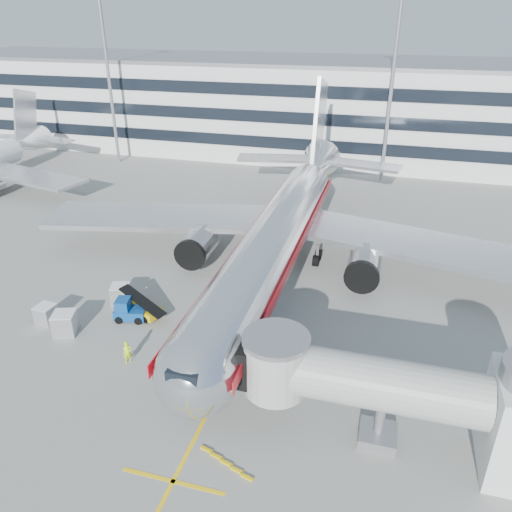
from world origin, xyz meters
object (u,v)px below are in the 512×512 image
(baggage_tug, at_px, (128,311))
(cargo_container_left, at_px, (46,314))
(ramp_worker, at_px, (127,352))
(cargo_container_right, at_px, (121,294))
(cargo_container_front, at_px, (65,323))
(belt_loader, at_px, (139,307))
(main_jet, at_px, (282,229))

(baggage_tug, bearing_deg, cargo_container_left, -160.72)
(cargo_container_left, relative_size, ramp_worker, 0.88)
(cargo_container_left, xyz_separation_m, ramp_worker, (8.96, -2.90, 0.11))
(cargo_container_right, bearing_deg, ramp_worker, -57.50)
(baggage_tug, relative_size, cargo_container_front, 1.30)
(belt_loader, bearing_deg, cargo_container_front, -135.52)
(belt_loader, distance_m, cargo_container_right, 2.62)
(belt_loader, relative_size, cargo_container_right, 2.31)
(cargo_container_right, height_order, cargo_container_front, cargo_container_front)
(cargo_container_right, bearing_deg, cargo_container_left, -134.25)
(ramp_worker, bearing_deg, cargo_container_left, 121.92)
(ramp_worker, bearing_deg, baggage_tug, 77.96)
(main_jet, relative_size, ramp_worker, 28.89)
(cargo_container_front, bearing_deg, cargo_container_right, 70.56)
(cargo_container_right, height_order, ramp_worker, ramp_worker)
(main_jet, height_order, cargo_container_right, main_jet)
(belt_loader, relative_size, baggage_tug, 1.65)
(cargo_container_right, relative_size, cargo_container_front, 0.92)
(cargo_container_front, relative_size, ramp_worker, 1.20)
(belt_loader, distance_m, cargo_container_left, 7.34)
(main_jet, height_order, cargo_container_front, main_jet)
(baggage_tug, bearing_deg, ramp_worker, -61.90)
(cargo_container_front, bearing_deg, ramp_worker, -16.86)
(main_jet, height_order, baggage_tug, main_jet)
(main_jet, distance_m, baggage_tug, 16.08)
(cargo_container_left, height_order, cargo_container_front, cargo_container_front)
(main_jet, relative_size, cargo_container_right, 26.05)
(ramp_worker, bearing_deg, cargo_container_right, 82.36)
(cargo_container_right, xyz_separation_m, cargo_container_front, (-1.88, -5.33, 0.07))
(ramp_worker, bearing_deg, cargo_container_front, 123.00)
(cargo_container_right, xyz_separation_m, ramp_worker, (4.66, -7.32, 0.05))
(cargo_container_right, bearing_deg, cargo_container_front, -109.44)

